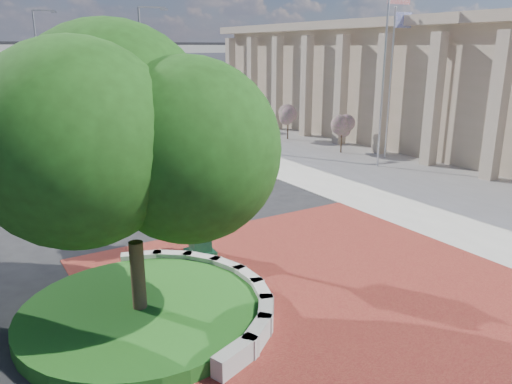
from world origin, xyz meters
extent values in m
plane|color=black|center=(0.00, 0.00, 0.00)|extent=(200.00, 200.00, 0.00)
cube|color=maroon|center=(0.00, -1.00, 0.02)|extent=(12.00, 12.00, 0.04)
cube|color=#9E9B93|center=(16.00, 10.00, 0.02)|extent=(20.00, 50.00, 0.04)
cube|color=#9E9B93|center=(-3.91, -3.01, 0.27)|extent=(1.29, 0.76, 0.54)
cube|color=#9E9B93|center=(-3.05, -2.54, 0.27)|extent=(1.20, 1.04, 0.54)
cube|color=#9E9B93|center=(-2.38, -1.84, 0.27)|extent=(1.00, 1.22, 0.54)
cube|color=#9E9B93|center=(-1.95, -0.96, 0.27)|extent=(0.71, 1.30, 0.54)
cube|color=#9E9B93|center=(-1.80, 0.00, 0.27)|extent=(0.35, 1.25, 0.54)
cube|color=#9E9B93|center=(-1.95, 0.96, 0.27)|extent=(0.71, 1.30, 0.54)
cube|color=#9E9B93|center=(-2.38, 1.84, 0.27)|extent=(1.00, 1.22, 0.54)
cube|color=#9E9B93|center=(-3.05, 2.54, 0.27)|extent=(1.20, 1.04, 0.54)
cube|color=#9E9B93|center=(-3.91, 3.01, 0.27)|extent=(1.29, 0.76, 0.54)
cylinder|color=#1E4E16|center=(-5.00, 0.00, 0.20)|extent=(6.10, 6.10, 0.40)
cube|color=tan|center=(24.00, 12.00, 4.00)|extent=(15.00, 42.00, 8.00)
cube|color=tan|center=(24.00, 12.00, 8.30)|extent=(17.00, 44.00, 0.60)
cube|color=black|center=(16.80, 12.00, 4.00)|extent=(0.30, 40.00, 5.50)
cube|color=#9E9B93|center=(0.00, 70.00, 6.50)|extent=(90.00, 12.00, 1.20)
cube|color=black|center=(0.00, 70.00, 7.30)|extent=(90.00, 12.00, 0.40)
cylinder|color=#9E9B93|center=(5.00, 70.00, 3.00)|extent=(1.80, 1.80, 6.00)
cylinder|color=#9E9B93|center=(25.00, 70.00, 3.00)|extent=(1.80, 1.80, 6.00)
cylinder|color=#38281C|center=(-5.00, 0.00, 1.08)|extent=(0.36, 0.36, 2.17)
sphere|color=#183D10|center=(-5.00, 0.00, 3.73)|extent=(5.20, 5.20, 5.20)
cylinder|color=#38281C|center=(-4.00, 18.00, 0.96)|extent=(0.36, 0.36, 1.92)
sphere|color=#183D10|center=(-4.00, 18.00, 3.25)|extent=(4.40, 4.40, 4.40)
cube|color=black|center=(-1.87, 3.00, 0.09)|extent=(0.99, 0.99, 0.18)
cube|color=black|center=(-1.87, 3.00, 0.79)|extent=(0.68, 0.68, 1.24)
cube|color=black|center=(-1.87, 3.00, 1.44)|extent=(0.86, 0.86, 0.14)
cylinder|color=black|center=(-1.87, 3.00, 2.47)|extent=(0.19, 0.19, 1.92)
cube|color=black|center=(-1.87, 3.00, 4.00)|extent=(1.11, 1.11, 1.01)
cylinder|color=white|center=(-1.92, 2.47, 4.00)|extent=(0.90, 0.16, 0.90)
cylinder|color=white|center=(-1.81, 3.53, 4.00)|extent=(0.90, 0.16, 0.90)
cylinder|color=white|center=(-2.39, 3.05, 4.00)|extent=(0.16, 0.90, 0.90)
cylinder|color=white|center=(-1.34, 2.95, 4.00)|extent=(0.16, 0.90, 0.90)
sphere|color=black|center=(-1.87, 3.00, 4.70)|extent=(0.50, 0.50, 0.50)
cone|color=black|center=(-1.87, 3.00, 5.07)|extent=(0.20, 0.20, 0.56)
imported|color=maroon|center=(-0.44, 39.37, 0.67)|extent=(2.02, 4.08, 1.34)
cylinder|color=silver|center=(12.67, 9.29, 5.12)|extent=(0.12, 0.12, 10.24)
cylinder|color=silver|center=(14.76, 10.73, 4.47)|extent=(0.11, 0.11, 8.94)
sphere|color=silver|center=(14.76, 10.73, 8.99)|extent=(0.16, 0.16, 0.16)
plane|color=navy|center=(15.43, 10.73, 8.32)|extent=(1.33, 0.13, 1.34)
cylinder|color=slate|center=(4.08, 24.62, 4.74)|extent=(0.17, 0.17, 9.47)
cube|color=slate|center=(5.01, 24.41, 9.47)|extent=(1.88, 0.56, 0.13)
cube|color=slate|center=(5.83, 24.23, 9.37)|extent=(0.57, 0.37, 0.16)
cylinder|color=slate|center=(0.17, 43.81, 5.11)|extent=(0.18, 0.18, 10.21)
cube|color=slate|center=(1.17, 43.59, 10.21)|extent=(2.03, 0.61, 0.14)
cube|color=slate|center=(2.05, 43.39, 10.10)|extent=(0.62, 0.40, 0.17)
cylinder|color=#38281C|center=(13.45, 13.41, 0.60)|extent=(0.10, 0.10, 1.20)
sphere|color=#C7639E|center=(13.45, 13.41, 1.60)|extent=(1.20, 1.20, 1.20)
cylinder|color=#38281C|center=(13.39, 19.41, 0.60)|extent=(0.10, 0.10, 1.20)
sphere|color=#C7639E|center=(13.39, 19.41, 1.60)|extent=(1.20, 1.20, 1.20)
cylinder|color=#38281C|center=(11.97, 24.90, 0.60)|extent=(0.10, 0.10, 1.20)
sphere|color=#C7639E|center=(11.97, 24.90, 1.60)|extent=(1.20, 1.20, 1.20)
camera|label=1|loc=(-8.50, -11.23, 6.76)|focal=35.00mm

